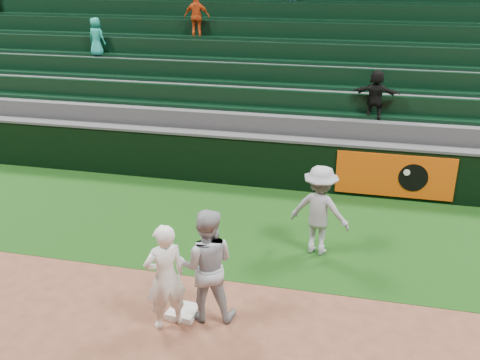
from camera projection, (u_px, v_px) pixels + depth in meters
name	position (u px, v px, depth m)	size (l,w,h in m)	color
ground	(203.00, 311.00, 8.35)	(70.00, 70.00, 0.00)	brown
foul_grass	(245.00, 225.00, 11.05)	(36.00, 4.20, 0.01)	#10340D
first_base	(183.00, 312.00, 8.25)	(0.43, 0.43, 0.10)	white
first_baseman	(165.00, 277.00, 7.70)	(0.61, 0.40, 1.68)	white
baserunner	(207.00, 265.00, 7.90)	(0.87, 0.68, 1.79)	#A5A7AF
base_coach	(320.00, 210.00, 9.72)	(1.10, 0.63, 1.71)	#999BA6
field_wall	(266.00, 161.00, 12.79)	(36.00, 0.45, 1.25)	black
stadium_seating	(289.00, 84.00, 15.79)	(36.00, 5.95, 5.07)	#39393B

